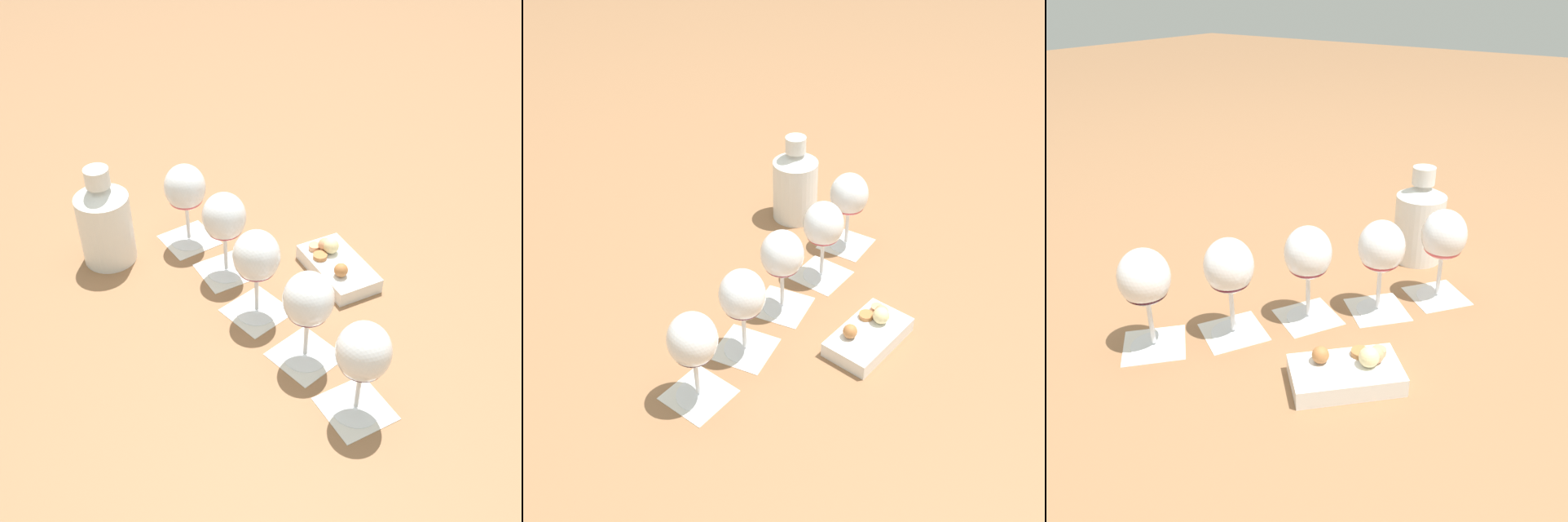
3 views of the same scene
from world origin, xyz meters
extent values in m
plane|color=#936642|center=(0.00, 0.00, 0.00)|extent=(8.00, 8.00, 0.00)
cube|color=silver|center=(-0.16, -0.20, 0.00)|extent=(0.14, 0.14, 0.00)
cube|color=silver|center=(-0.09, -0.10, 0.00)|extent=(0.14, 0.14, 0.00)
cube|color=silver|center=(0.00, -0.01, 0.00)|extent=(0.13, 0.13, 0.00)
cube|color=silver|center=(0.08, 0.10, 0.00)|extent=(0.13, 0.13, 0.00)
cube|color=silver|center=(0.16, 0.20, 0.00)|extent=(0.14, 0.14, 0.00)
cylinder|color=white|center=(-0.16, -0.20, 0.00)|extent=(0.07, 0.07, 0.01)
cylinder|color=white|center=(-0.16, -0.20, 0.05)|extent=(0.01, 0.01, 0.08)
ellipsoid|color=white|center=(-0.16, -0.20, 0.13)|extent=(0.08, 0.08, 0.09)
ellipsoid|color=#C84D58|center=(-0.16, -0.20, 0.10)|extent=(0.07, 0.07, 0.03)
cylinder|color=white|center=(-0.09, -0.10, 0.00)|extent=(0.07, 0.07, 0.01)
cylinder|color=white|center=(-0.09, -0.10, 0.05)|extent=(0.01, 0.01, 0.08)
ellipsoid|color=white|center=(-0.09, -0.10, 0.13)|extent=(0.08, 0.08, 0.09)
ellipsoid|color=#A02B35|center=(-0.09, -0.10, 0.10)|extent=(0.07, 0.07, 0.03)
cylinder|color=white|center=(0.00, -0.01, 0.00)|extent=(0.07, 0.07, 0.01)
cylinder|color=white|center=(0.00, -0.01, 0.05)|extent=(0.01, 0.01, 0.08)
ellipsoid|color=white|center=(0.00, -0.01, 0.13)|extent=(0.08, 0.08, 0.09)
ellipsoid|color=maroon|center=(0.00, -0.01, 0.10)|extent=(0.07, 0.07, 0.03)
cylinder|color=white|center=(0.08, 0.10, 0.00)|extent=(0.07, 0.07, 0.01)
cylinder|color=white|center=(0.08, 0.10, 0.05)|extent=(0.01, 0.01, 0.08)
ellipsoid|color=white|center=(0.08, 0.10, 0.13)|extent=(0.08, 0.08, 0.09)
ellipsoid|color=#410919|center=(0.08, 0.10, 0.10)|extent=(0.07, 0.07, 0.03)
cylinder|color=white|center=(0.16, 0.20, 0.00)|extent=(0.07, 0.07, 0.01)
cylinder|color=white|center=(0.16, 0.20, 0.05)|extent=(0.01, 0.01, 0.08)
ellipsoid|color=white|center=(0.16, 0.20, 0.13)|extent=(0.08, 0.08, 0.09)
ellipsoid|color=black|center=(0.16, 0.20, 0.10)|extent=(0.07, 0.07, 0.03)
cylinder|color=white|center=(-0.06, -0.33, 0.07)|extent=(0.10, 0.10, 0.14)
cone|color=white|center=(-0.06, -0.33, 0.15)|extent=(0.10, 0.10, 0.03)
cylinder|color=white|center=(-0.06, -0.33, 0.18)|extent=(0.05, 0.05, 0.03)
cube|color=white|center=(-0.14, 0.11, 0.01)|extent=(0.18, 0.18, 0.03)
sphere|color=beige|center=(-0.17, 0.08, 0.04)|extent=(0.03, 0.03, 0.03)
sphere|color=tan|center=(-0.17, 0.07, 0.04)|extent=(0.03, 0.03, 0.03)
cylinder|color=#B2703D|center=(-0.15, 0.07, 0.03)|extent=(0.03, 0.03, 0.01)
cylinder|color=tan|center=(-0.17, 0.05, 0.03)|extent=(0.02, 0.02, 0.01)
sphere|color=#B2703D|center=(-0.11, 0.12, 0.04)|extent=(0.03, 0.03, 0.03)
camera|label=1|loc=(0.80, 0.26, 0.79)|focal=45.00mm
camera|label=2|loc=(0.08, 0.94, 0.82)|focal=45.00mm
camera|label=3|loc=(-0.46, 0.66, 0.53)|focal=38.00mm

